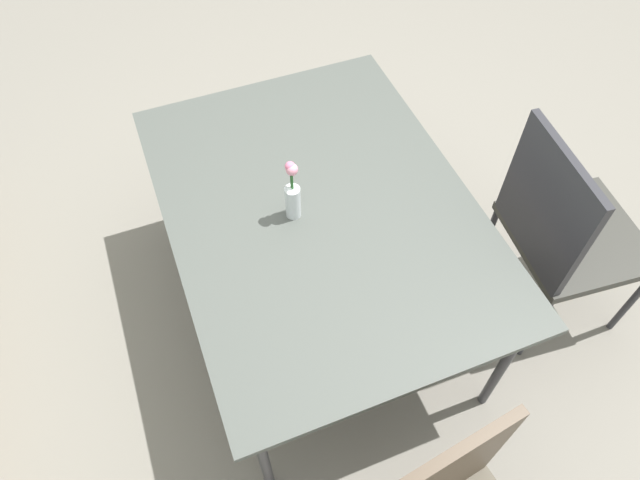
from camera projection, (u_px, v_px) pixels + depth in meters
name	position (u px, v px, depth m)	size (l,w,h in m)	color
ground_plane	(333.00, 299.00, 2.70)	(12.00, 12.00, 0.00)	gray
dining_table	(320.00, 213.00, 2.14)	(1.51, 1.10, 0.72)	#4C514C
chair_near_left	(563.00, 229.00, 2.24)	(0.54, 0.54, 1.00)	#383832
flower_vase	(292.00, 193.00, 2.00)	(0.06, 0.06, 0.26)	silver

